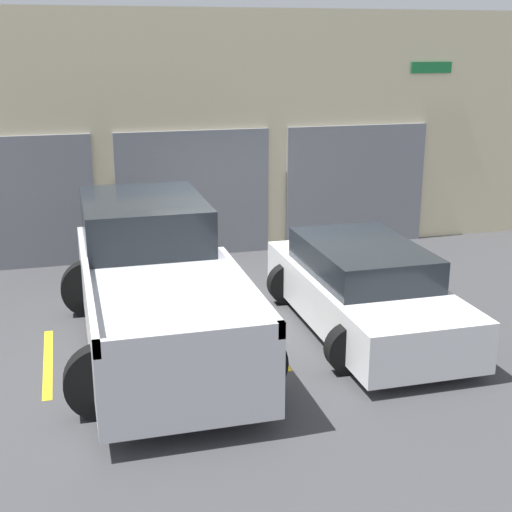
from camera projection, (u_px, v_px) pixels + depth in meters
The scene contains 7 objects.
ground_plane at pixel (241, 304), 11.58m from camera, with size 28.00×28.00×0.00m, color #3D3D3F.
shophouse_building at pixel (199, 137), 13.95m from camera, with size 17.31×0.68×4.71m.
pickup_truck at pixel (155, 284), 9.90m from camera, with size 2.60×5.31×1.85m.
sedan_white at pixel (363, 289), 10.47m from camera, with size 2.15×4.27×1.29m.
parking_stripe_far_left at pixel (48, 362), 9.49m from camera, with size 0.12×2.20×0.01m, color gold.
parking_stripe_left at pixel (265, 339), 10.24m from camera, with size 0.12×2.20×0.01m, color gold.
parking_stripe_centre at pixel (452, 318), 11.00m from camera, with size 0.12×2.20×0.01m, color gold.
Camera 1 is at (-2.60, -10.55, 4.10)m, focal length 50.00 mm.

